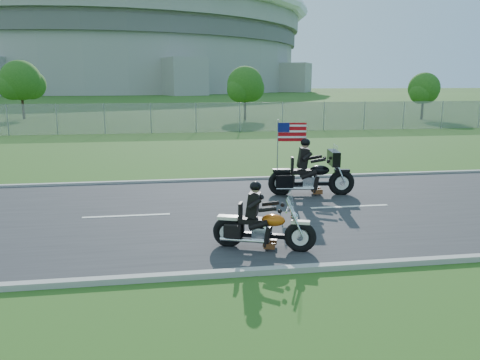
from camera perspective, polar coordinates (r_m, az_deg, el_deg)
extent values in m
plane|color=#254615|center=(12.35, -4.36, -4.17)|extent=(420.00, 420.00, 0.00)
cube|color=#28282B|center=(12.35, -4.36, -4.08)|extent=(120.00, 8.00, 0.04)
cube|color=#9E9B93|center=(16.26, -5.47, -0.06)|extent=(120.00, 0.18, 0.12)
cube|color=#9E9B93|center=(8.53, -2.21, -11.35)|extent=(120.00, 0.18, 0.12)
cube|color=gray|center=(32.19, -16.20, 7.18)|extent=(60.00, 0.03, 2.00)
cylinder|color=#A3A099|center=(182.96, -15.15, 13.63)|extent=(130.00, 130.00, 20.00)
cylinder|color=#605E5B|center=(183.34, -15.27, 15.81)|extent=(132.00, 132.00, 4.00)
cylinder|color=#A3A099|center=(183.88, -15.38, 17.67)|extent=(134.00, 134.00, 6.00)
torus|color=white|center=(184.35, -15.45, 18.91)|extent=(140.40, 140.40, 4.40)
cylinder|color=#382316|center=(42.45, 0.61, 9.05)|extent=(0.22, 0.22, 2.52)
sphere|color=#225215|center=(42.40, 0.62, 11.60)|extent=(3.20, 3.20, 3.20)
sphere|color=#225215|center=(42.98, 1.37, 11.12)|extent=(2.40, 2.40, 2.40)
sphere|color=#225215|center=(41.92, -0.06, 10.98)|extent=(2.24, 2.24, 2.24)
cylinder|color=#382316|center=(47.72, -24.97, 8.44)|extent=(0.22, 0.22, 2.80)
sphere|color=#225215|center=(47.68, -25.19, 10.95)|extent=(3.60, 3.60, 3.60)
sphere|color=#225215|center=(48.01, -24.13, 10.56)|extent=(2.70, 2.70, 2.70)
sphere|color=#225215|center=(47.43, -26.03, 10.27)|extent=(2.52, 2.52, 2.52)
cylinder|color=#382316|center=(45.99, 21.35, 8.29)|extent=(0.22, 0.22, 2.24)
sphere|color=#225215|center=(45.94, 21.51, 10.38)|extent=(2.80, 2.80, 2.80)
sphere|color=#225215|center=(46.59, 21.82, 9.97)|extent=(2.10, 2.10, 2.10)
sphere|color=#225215|center=(45.40, 21.15, 9.89)|extent=(1.96, 1.96, 1.96)
torus|color=black|center=(9.60, 7.36, -6.88)|extent=(0.67, 0.38, 0.65)
torus|color=black|center=(9.81, -1.47, -6.37)|extent=(0.67, 0.38, 0.65)
ellipsoid|color=#CB570E|center=(9.55, 4.07, -4.90)|extent=(0.56, 0.44, 0.25)
cube|color=black|center=(9.63, 1.35, -4.96)|extent=(0.55, 0.42, 0.11)
cube|color=black|center=(9.53, 1.62, -2.99)|extent=(0.32, 0.40, 0.49)
sphere|color=black|center=(9.43, 1.90, -0.78)|extent=(0.31, 0.31, 0.24)
cube|color=silver|center=(9.40, 6.24, -2.54)|extent=(0.17, 0.39, 0.35)
torus|color=black|center=(14.50, 12.26, -0.33)|extent=(0.82, 0.30, 0.80)
torus|color=black|center=(14.19, 5.04, -0.36)|extent=(0.82, 0.30, 0.80)
ellipsoid|color=black|center=(14.28, 9.68, 1.18)|extent=(0.64, 0.42, 0.30)
cube|color=black|center=(14.20, 7.45, 1.01)|extent=(0.63, 0.40, 0.13)
cube|color=black|center=(14.13, 7.71, 2.68)|extent=(0.31, 0.46, 0.59)
sphere|color=black|center=(14.07, 7.98, 4.54)|extent=(0.33, 0.33, 0.29)
cube|color=black|center=(14.30, 11.34, 2.66)|extent=(0.35, 0.89, 0.43)
cube|color=#B70C11|center=(14.20, 6.37, 5.83)|extent=(0.86, 0.14, 0.56)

